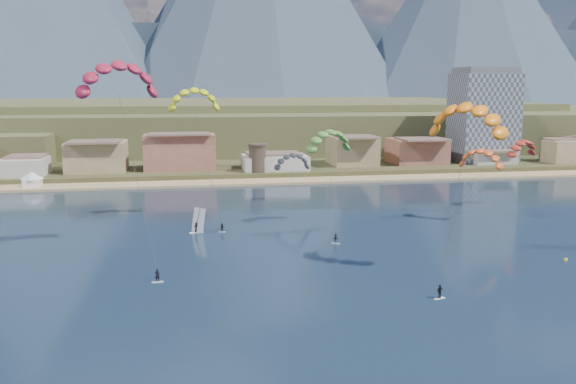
{
  "coord_description": "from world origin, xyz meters",
  "views": [
    {
      "loc": [
        -17.61,
        -68.59,
        27.71
      ],
      "look_at": [
        0.0,
        32.0,
        10.0
      ],
      "focal_mm": 38.18,
      "sensor_mm": 36.0,
      "label": 1
    }
  ],
  "objects_px": {
    "kitesurfer_green": "(329,138)",
    "kitesurfer_orange": "(467,115)",
    "kitesurfer_yellow": "(194,96)",
    "watchtower": "(258,158)",
    "buoy": "(566,260)",
    "apartment_tower": "(483,115)",
    "windsurfer": "(197,225)",
    "kitesurfer_red": "(118,74)"
  },
  "relations": [
    {
      "from": "watchtower",
      "to": "kitesurfer_green",
      "type": "bearing_deg",
      "value": -84.84
    },
    {
      "from": "windsurfer",
      "to": "buoy",
      "type": "distance_m",
      "value": 64.97
    },
    {
      "from": "watchtower",
      "to": "kitesurfer_yellow",
      "type": "bearing_deg",
      "value": -109.4
    },
    {
      "from": "kitesurfer_green",
      "to": "kitesurfer_orange",
      "type": "bearing_deg",
      "value": -70.67
    },
    {
      "from": "kitesurfer_yellow",
      "to": "kitesurfer_green",
      "type": "height_order",
      "value": "kitesurfer_yellow"
    },
    {
      "from": "kitesurfer_green",
      "to": "buoy",
      "type": "bearing_deg",
      "value": -43.46
    },
    {
      "from": "kitesurfer_red",
      "to": "windsurfer",
      "type": "distance_m",
      "value": 33.36
    },
    {
      "from": "kitesurfer_yellow",
      "to": "kitesurfer_green",
      "type": "bearing_deg",
      "value": -21.29
    },
    {
      "from": "watchtower",
      "to": "kitesurfer_green",
      "type": "height_order",
      "value": "kitesurfer_green"
    },
    {
      "from": "buoy",
      "to": "kitesurfer_green",
      "type": "bearing_deg",
      "value": 136.54
    },
    {
      "from": "apartment_tower",
      "to": "kitesurfer_orange",
      "type": "height_order",
      "value": "apartment_tower"
    },
    {
      "from": "kitesurfer_red",
      "to": "kitesurfer_yellow",
      "type": "relative_size",
      "value": 1.19
    },
    {
      "from": "watchtower",
      "to": "kitesurfer_orange",
      "type": "bearing_deg",
      "value": -79.86
    },
    {
      "from": "windsurfer",
      "to": "buoy",
      "type": "bearing_deg",
      "value": -26.7
    },
    {
      "from": "kitesurfer_yellow",
      "to": "windsurfer",
      "type": "height_order",
      "value": "kitesurfer_yellow"
    },
    {
      "from": "watchtower",
      "to": "buoy",
      "type": "height_order",
      "value": "watchtower"
    },
    {
      "from": "kitesurfer_green",
      "to": "windsurfer",
      "type": "relative_size",
      "value": 4.63
    },
    {
      "from": "apartment_tower",
      "to": "kitesurfer_red",
      "type": "xyz_separation_m",
      "value": [
        -112.25,
        -94.34,
        11.84
      ]
    },
    {
      "from": "apartment_tower",
      "to": "watchtower",
      "type": "distance_m",
      "value": 82.02
    },
    {
      "from": "kitesurfer_yellow",
      "to": "kitesurfer_orange",
      "type": "bearing_deg",
      "value": -49.5
    },
    {
      "from": "kitesurfer_red",
      "to": "kitesurfer_yellow",
      "type": "bearing_deg",
      "value": 62.72
    },
    {
      "from": "kitesurfer_yellow",
      "to": "buoy",
      "type": "distance_m",
      "value": 74.95
    },
    {
      "from": "kitesurfer_orange",
      "to": "apartment_tower",
      "type": "bearing_deg",
      "value": 61.46
    },
    {
      "from": "watchtower",
      "to": "kitesurfer_orange",
      "type": "height_order",
      "value": "kitesurfer_orange"
    },
    {
      "from": "watchtower",
      "to": "kitesurfer_orange",
      "type": "xyz_separation_m",
      "value": [
        17.92,
        -100.16,
        17.27
      ]
    },
    {
      "from": "kitesurfer_green",
      "to": "windsurfer",
      "type": "xyz_separation_m",
      "value": [
        -26.01,
        -1.16,
        -16.17
      ]
    },
    {
      "from": "apartment_tower",
      "to": "kitesurfer_orange",
      "type": "relative_size",
      "value": 1.17
    },
    {
      "from": "kitesurfer_green",
      "to": "buoy",
      "type": "distance_m",
      "value": 47.48
    },
    {
      "from": "kitesurfer_red",
      "to": "windsurfer",
      "type": "relative_size",
      "value": 7.25
    },
    {
      "from": "kitesurfer_yellow",
      "to": "apartment_tower",
      "type": "bearing_deg",
      "value": 35.09
    },
    {
      "from": "watchtower",
      "to": "windsurfer",
      "type": "distance_m",
      "value": 70.33
    },
    {
      "from": "apartment_tower",
      "to": "kitesurfer_red",
      "type": "height_order",
      "value": "apartment_tower"
    },
    {
      "from": "kitesurfer_orange",
      "to": "kitesurfer_green",
      "type": "height_order",
      "value": "kitesurfer_orange"
    },
    {
      "from": "watchtower",
      "to": "apartment_tower",
      "type": "bearing_deg",
      "value": 9.93
    },
    {
      "from": "kitesurfer_orange",
      "to": "kitesurfer_green",
      "type": "xyz_separation_m",
      "value": [
        -11.95,
        34.08,
        -5.95
      ]
    },
    {
      "from": "apartment_tower",
      "to": "windsurfer",
      "type": "distance_m",
      "value": 129.9
    },
    {
      "from": "kitesurfer_orange",
      "to": "kitesurfer_green",
      "type": "relative_size",
      "value": 1.24
    },
    {
      "from": "kitesurfer_red",
      "to": "buoy",
      "type": "bearing_deg",
      "value": -12.9
    },
    {
      "from": "kitesurfer_yellow",
      "to": "kitesurfer_orange",
      "type": "relative_size",
      "value": 1.06
    },
    {
      "from": "watchtower",
      "to": "kitesurfer_green",
      "type": "distance_m",
      "value": 67.31
    },
    {
      "from": "apartment_tower",
      "to": "windsurfer",
      "type": "xyz_separation_m",
      "value": [
        -100.04,
        -81.24,
        -16.31
      ]
    },
    {
      "from": "apartment_tower",
      "to": "kitesurfer_green",
      "type": "bearing_deg",
      "value": -132.75
    }
  ]
}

